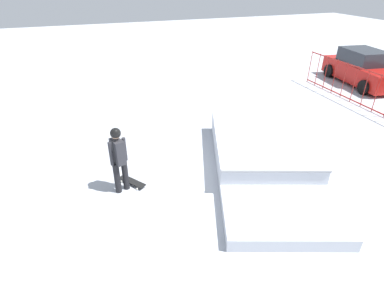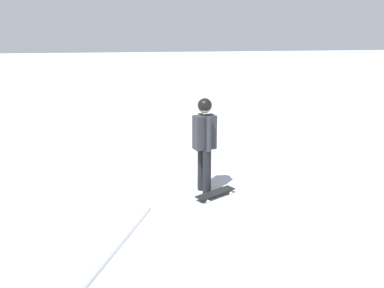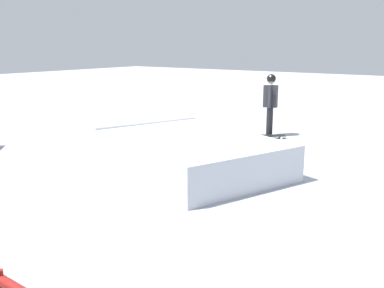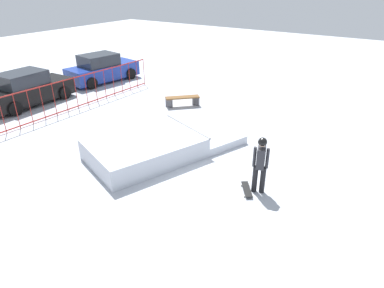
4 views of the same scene
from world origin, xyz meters
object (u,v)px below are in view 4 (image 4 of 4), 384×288
Objects in this scene: skater at (261,161)px; skateboard at (247,189)px; parked_car_black at (27,89)px; parked_car_blue at (102,69)px; skate_ramp at (157,146)px; park_bench at (183,99)px.

skater is 0.98m from skateboard.
skateboard is 0.18× the size of parked_car_black.
parked_car_blue is (4.76, 0.00, 0.00)m from parked_car_black.
skateboard is (-0.37, -3.62, -0.24)m from skate_ramp.
skater is 2.25× the size of skateboard.
skater reaches higher than park_bench.
skater is at bearing -105.79° from parked_car_blue.
park_bench is at bearing -60.95° from parked_car_black.
skateboard is (-0.17, 0.27, -0.93)m from skater.
parked_car_black is at bearing 105.65° from skate_ramp.
skate_ramp is 9.99m from parked_car_blue.
skateboard is 0.18× the size of parked_car_blue.
parked_car_black reaches higher than skateboard.
skate_ramp is 4.18× the size of park_bench.
skater is 7.54m from park_bench.
skater is 12.33m from parked_car_black.
skateboard is at bearing -130.49° from park_bench.
skate_ramp is 3.95m from skater.
park_bench is at bearing -89.70° from parked_car_blue.
parked_car_blue is at bearing -132.84° from skater.
parked_car_black is at bearing -171.34° from parked_car_blue.
parked_car_blue reaches higher than skateboard.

